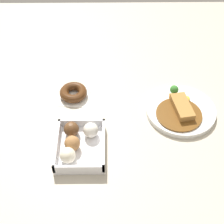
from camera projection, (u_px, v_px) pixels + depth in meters
name	position (u px, v px, depth m)	size (l,w,h in m)	color
ground_plane	(135.00, 114.00, 1.18)	(1.60, 1.60, 0.00)	#B2A893
curry_plate	(181.00, 110.00, 1.18)	(0.25, 0.25, 0.06)	white
donut_box	(78.00, 143.00, 1.06)	(0.19, 0.16, 0.06)	white
chocolate_ring_donut	(73.00, 93.00, 1.23)	(0.13, 0.13, 0.03)	white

